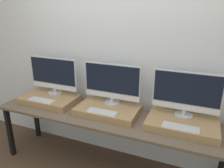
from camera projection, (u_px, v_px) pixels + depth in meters
wall_back at (119, 56)px, 2.53m from camera, size 8.00×0.04×2.60m
workbench at (106, 120)px, 2.42m from camera, size 2.58×0.60×0.71m
wooden_riser_left at (50, 99)px, 2.73m from camera, size 0.68×0.43×0.08m
monitor_left at (53, 75)px, 2.74m from camera, size 0.66×0.18×0.46m
keyboard_left at (41, 100)px, 2.59m from camera, size 0.33×0.11×0.01m
wooden_riser_center at (108, 110)px, 2.44m from camera, size 0.68×0.43×0.08m
monitor_center at (112, 83)px, 2.45m from camera, size 0.66×0.18×0.46m
keyboard_center at (102, 112)px, 2.30m from camera, size 0.33×0.11×0.01m
wooden_riser_right at (182, 124)px, 2.15m from camera, size 0.68×0.43×0.08m
monitor_right at (186, 93)px, 2.16m from camera, size 0.66×0.18×0.46m
keyboard_right at (181, 127)px, 2.01m from camera, size 0.33×0.11×0.01m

